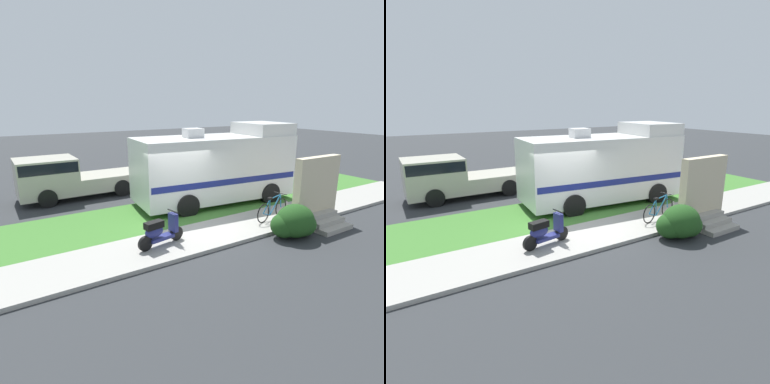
# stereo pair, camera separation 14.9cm
# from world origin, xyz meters

# --- Properties ---
(ground_plane) EXTENTS (80.00, 80.00, 0.00)m
(ground_plane) POSITION_xyz_m (0.00, 0.00, 0.00)
(ground_plane) COLOR #2D3033
(sidewalk) EXTENTS (24.00, 2.00, 0.12)m
(sidewalk) POSITION_xyz_m (0.00, -1.20, 0.06)
(sidewalk) COLOR #9E9B93
(sidewalk) RESTS_ON ground
(grass_strip) EXTENTS (24.00, 3.40, 0.08)m
(grass_strip) POSITION_xyz_m (0.00, 1.50, 0.04)
(grass_strip) COLOR #3D752D
(grass_strip) RESTS_ON ground
(motorhome_rv) EXTENTS (6.85, 3.12, 3.34)m
(motorhome_rv) POSITION_xyz_m (2.42, 1.73, 1.59)
(motorhome_rv) COLOR silver
(motorhome_rv) RESTS_ON ground
(scooter) EXTENTS (1.57, 0.57, 0.97)m
(scooter) POSITION_xyz_m (-1.77, -1.22, 0.58)
(scooter) COLOR black
(scooter) RESTS_ON ground
(bicycle) EXTENTS (1.75, 0.52, 0.89)m
(bicycle) POSITION_xyz_m (2.66, -1.34, 0.50)
(bicycle) COLOR black
(bicycle) RESTS_ON ground
(pickup_truck_near) EXTENTS (5.35, 2.17, 1.88)m
(pickup_truck_near) POSITION_xyz_m (-2.88, 5.79, 1.00)
(pickup_truck_near) COLOR #B7B29E
(pickup_truck_near) RESTS_ON ground
(porch_steps) EXTENTS (2.00, 1.26, 2.40)m
(porch_steps) POSITION_xyz_m (3.86, -2.29, 0.97)
(porch_steps) COLOR #9E998E
(porch_steps) RESTS_ON ground
(bush_by_porch) EXTENTS (1.51, 1.13, 1.07)m
(bush_by_porch) POSITION_xyz_m (2.24, -2.69, 0.50)
(bush_by_porch) COLOR #1E4719
(bush_by_porch) RESTS_ON ground
(bottle_green) EXTENTS (0.07, 0.07, 0.28)m
(bottle_green) POSITION_xyz_m (4.21, -0.63, 0.24)
(bottle_green) COLOR #B2B2B7
(bottle_green) RESTS_ON ground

